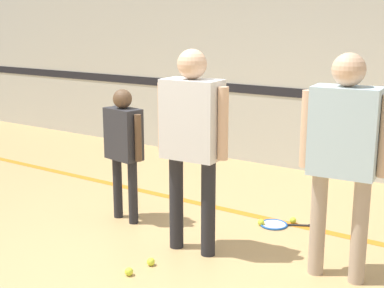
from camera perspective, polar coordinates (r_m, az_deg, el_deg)
ground_plane at (r=4.68m, az=-3.70°, el=-11.62°), size 16.00×16.00×0.00m
wall_back at (r=7.04m, az=12.27°, el=9.91°), size 16.00×0.07×3.20m
floor_stripe at (r=5.66m, az=4.22°, el=-7.09°), size 14.40×0.10×0.01m
person_instructor at (r=4.40m, az=-0.00°, el=1.50°), size 0.66×0.30×1.73m
person_student_left at (r=5.21m, az=-7.30°, el=0.34°), size 0.49×0.26×1.32m
person_student_right at (r=4.08m, az=15.90°, el=0.05°), size 0.66×0.31×1.73m
racket_spare_on_floor at (r=5.33m, az=8.94°, el=-8.48°), size 0.50×0.37×0.03m
tennis_ball_near_instructor at (r=4.47m, az=-4.41°, el=-12.42°), size 0.07×0.07×0.07m
tennis_ball_by_spare_racket at (r=5.40m, az=10.72°, el=-8.00°), size 0.07×0.07×0.07m
tennis_ball_stray_left at (r=4.33m, az=-6.74°, el=-13.36°), size 0.07×0.07×0.07m
tennis_ball_stray_right at (r=5.30m, az=7.38°, el=-8.29°), size 0.07×0.07×0.07m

